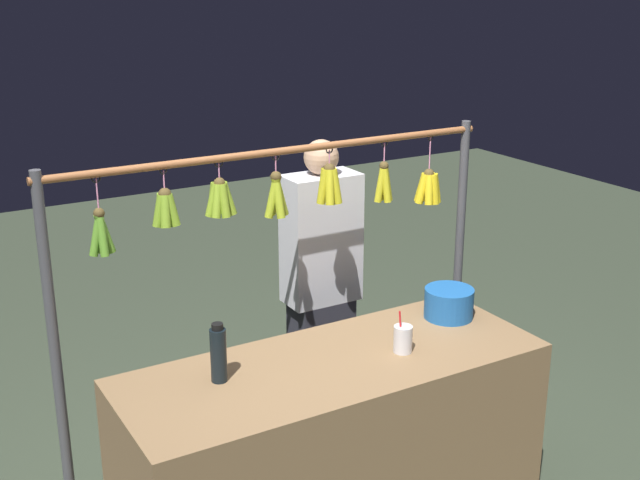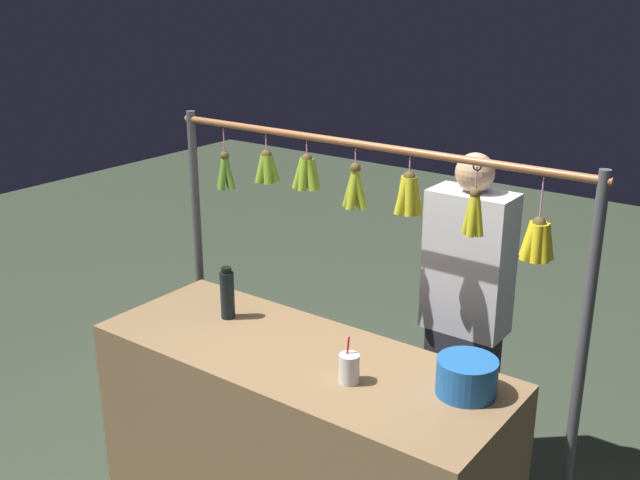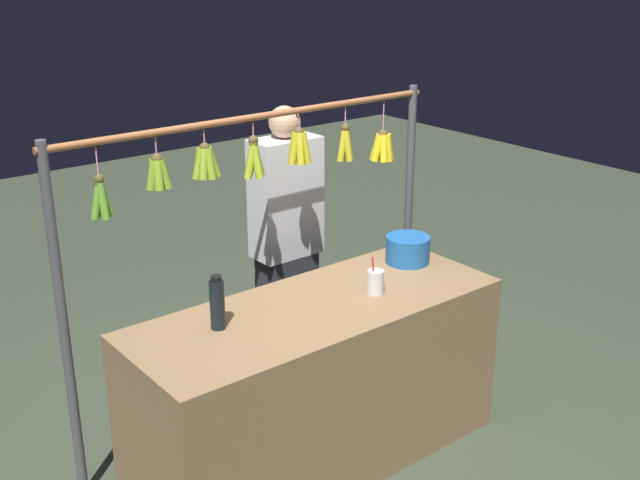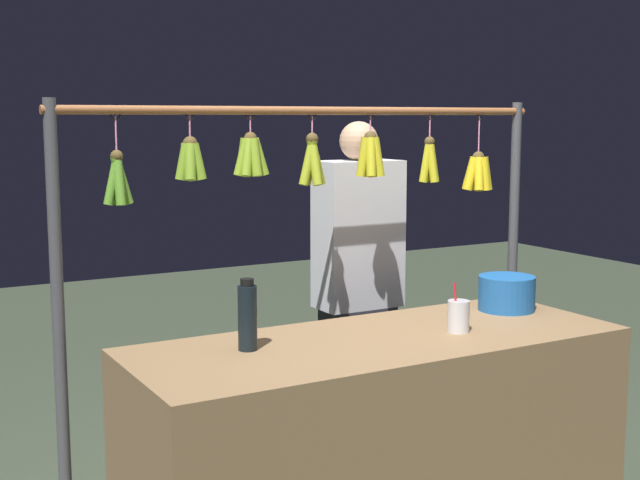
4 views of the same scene
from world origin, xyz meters
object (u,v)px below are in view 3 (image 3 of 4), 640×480
Objects in this scene: water_bottle at (217,304)px; vendor_person at (287,249)px; drink_cup at (375,282)px; blue_bucket at (408,249)px.

water_bottle is 1.10m from vendor_person.
vendor_person is (-0.86, -0.67, -0.16)m from water_bottle.
drink_cup is (-0.78, 0.15, -0.06)m from water_bottle.
water_bottle is 1.33× the size of drink_cup.
water_bottle is 1.18m from blue_bucket.
drink_cup is (0.40, 0.19, -0.01)m from blue_bucket.
water_bottle is 0.79m from drink_cup.
blue_bucket is 0.72m from vendor_person.
water_bottle is 0.15× the size of vendor_person.
drink_cup is at bearing 168.79° from water_bottle.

